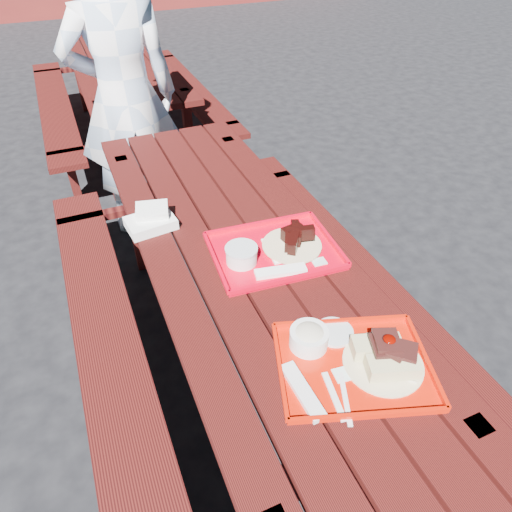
# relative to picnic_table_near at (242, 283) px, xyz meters

# --- Properties ---
(ground) EXTENTS (60.00, 60.00, 0.00)m
(ground) POSITION_rel_picnic_table_near_xyz_m (0.00, 0.00, -0.56)
(ground) COLOR black
(ground) RESTS_ON ground
(picnic_table_near) EXTENTS (1.41, 2.40, 0.75)m
(picnic_table_near) POSITION_rel_picnic_table_near_xyz_m (0.00, 0.00, 0.00)
(picnic_table_near) COLOR #45100D
(picnic_table_near) RESTS_ON ground
(picnic_table_far) EXTENTS (1.41, 2.40, 0.75)m
(picnic_table_far) POSITION_rel_picnic_table_near_xyz_m (0.00, 2.80, 0.00)
(picnic_table_far) COLOR #45100D
(picnic_table_far) RESTS_ON ground
(near_tray) EXTENTS (0.53, 0.47, 0.14)m
(near_tray) POSITION_rel_picnic_table_near_xyz_m (0.10, -0.65, 0.22)
(near_tray) COLOR red
(near_tray) RESTS_ON picnic_table_near
(far_tray) EXTENTS (0.51, 0.41, 0.08)m
(far_tray) POSITION_rel_picnic_table_near_xyz_m (0.10, -0.09, 0.21)
(far_tray) COLOR red
(far_tray) RESTS_ON picnic_table_near
(white_cloth) EXTENTS (0.21, 0.17, 0.08)m
(white_cloth) POSITION_rel_picnic_table_near_xyz_m (-0.29, 0.28, 0.22)
(white_cloth) COLOR white
(white_cloth) RESTS_ON picnic_table_near
(person) EXTENTS (0.66, 0.45, 1.78)m
(person) POSITION_rel_picnic_table_near_xyz_m (-0.17, 1.44, 0.33)
(person) COLOR #AAC0DE
(person) RESTS_ON ground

